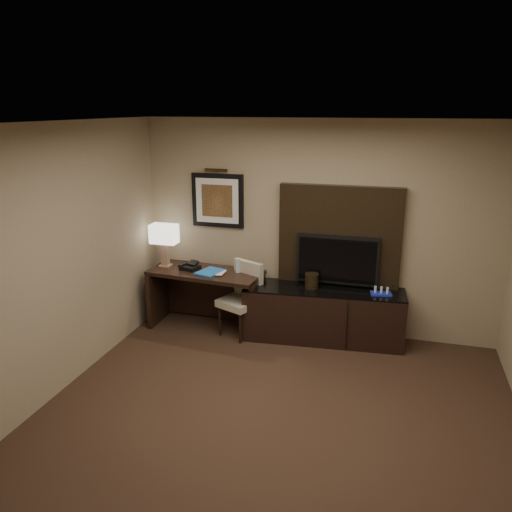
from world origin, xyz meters
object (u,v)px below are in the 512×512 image
(desk, at_px, (206,299))
(ice_bucket, at_px, (312,281))
(desk_chair, at_px, (239,302))
(table_lamp, at_px, (165,246))
(desk_phone, at_px, (190,265))
(water_bottle, at_px, (238,265))
(minibar_tray, at_px, (381,291))
(tv, at_px, (337,260))
(credenza, at_px, (323,314))

(desk, distance_m, ice_bucket, 1.44)
(desk_chair, relative_size, table_lamp, 1.64)
(desk_phone, bearing_deg, desk, 14.94)
(desk, relative_size, water_bottle, 7.87)
(desk, relative_size, desk_chair, 1.61)
(desk, relative_size, desk_phone, 6.75)
(table_lamp, xyz_separation_m, minibar_tray, (2.81, -0.00, -0.34))
(desk_phone, bearing_deg, table_lamp, -169.24)
(ice_bucket, bearing_deg, desk_phone, -179.01)
(desk_phone, distance_m, minibar_tray, 2.44)
(table_lamp, relative_size, desk_phone, 2.57)
(water_bottle, relative_size, ice_bucket, 0.99)
(minibar_tray, bearing_deg, table_lamp, 179.92)
(table_lamp, bearing_deg, ice_bucket, -0.28)
(desk, distance_m, table_lamp, 0.89)
(ice_bucket, bearing_deg, desk, -178.61)
(tv, xyz_separation_m, minibar_tray, (0.55, -0.15, -0.30))
(minibar_tray, bearing_deg, tv, 164.79)
(desk, distance_m, desk_phone, 0.50)
(table_lamp, bearing_deg, minibar_tray, -0.08)
(desk, distance_m, desk_chair, 0.51)
(desk_phone, xyz_separation_m, water_bottle, (0.63, 0.06, 0.04))
(desk, xyz_separation_m, desk_chair, (0.49, -0.12, 0.06))
(table_lamp, bearing_deg, credenza, 0.19)
(tv, bearing_deg, minibar_tray, -15.21)
(ice_bucket, bearing_deg, credenza, 6.09)
(desk_chair, xyz_separation_m, desk_phone, (-0.71, 0.13, 0.38))
(table_lamp, bearing_deg, desk, -4.20)
(water_bottle, relative_size, minibar_tray, 0.76)
(desk_chair, xyz_separation_m, water_bottle, (-0.07, 0.18, 0.42))
(water_bottle, height_order, ice_bucket, water_bottle)
(credenza, bearing_deg, water_bottle, 174.40)
(desk_chair, height_order, minibar_tray, desk_chair)
(tv, bearing_deg, desk_chair, -165.13)
(desk_chair, relative_size, water_bottle, 4.89)
(desk, bearing_deg, table_lamp, -179.39)
(desk_chair, bearing_deg, desk_phone, -166.49)
(credenza, bearing_deg, minibar_tray, -5.88)
(tv, xyz_separation_m, table_lamp, (-2.25, -0.15, 0.04))
(credenza, height_order, desk_phone, desk_phone)
(tv, height_order, desk_phone, tv)
(tv, bearing_deg, table_lamp, -176.27)
(water_bottle, bearing_deg, minibar_tray, -0.73)
(desk_chair, bearing_deg, table_lamp, -164.92)
(water_bottle, distance_m, minibar_tray, 1.81)
(minibar_tray, bearing_deg, credenza, 179.10)
(desk_phone, bearing_deg, ice_bucket, 17.49)
(credenza, xyz_separation_m, desk_phone, (-1.75, -0.04, 0.50))
(tv, distance_m, desk_phone, 1.90)
(desk, height_order, credenza, desk)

